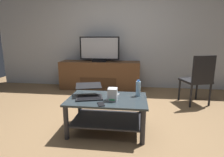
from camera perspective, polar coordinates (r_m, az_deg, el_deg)
The scene contains 11 objects.
ground_plane at distance 2.63m, azimuth -1.06°, elevation -14.77°, with size 7.68×7.68×0.00m, color olive.
back_wall at distance 4.58m, azimuth 3.06°, elevation 14.92°, with size 6.40×0.12×2.80m, color silver.
coffee_table at distance 2.40m, azimuth -1.59°, elevation -9.41°, with size 1.01×0.64×0.45m.
media_cabinet at distance 4.41m, azimuth -3.79°, elevation 1.07°, with size 1.89×0.51×0.67m.
television at distance 4.31m, azimuth -3.96°, elevation 9.02°, with size 0.94×0.20×0.58m.
dining_chair at distance 3.63m, azimuth 25.58°, elevation 0.20°, with size 0.55×0.55×0.92m.
laptop at distance 2.39m, azimuth -7.26°, elevation -4.43°, with size 0.42×0.45×0.15m.
router_box at distance 2.24m, azimuth 0.18°, elevation -5.03°, with size 0.11×0.12×0.16m.
water_bottle_near at distance 2.43m, azimuth 8.26°, elevation -3.13°, with size 0.06×0.06×0.22m.
cell_phone at distance 2.14m, azimuth -3.50°, elevation -8.05°, with size 0.07×0.14×0.01m, color black.
tv_remote at distance 2.42m, azimuth 1.38°, elevation -5.40°, with size 0.04×0.16×0.02m, color #99999E.
Camera 1 is at (0.34, -2.31, 1.21)m, focal length 29.04 mm.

